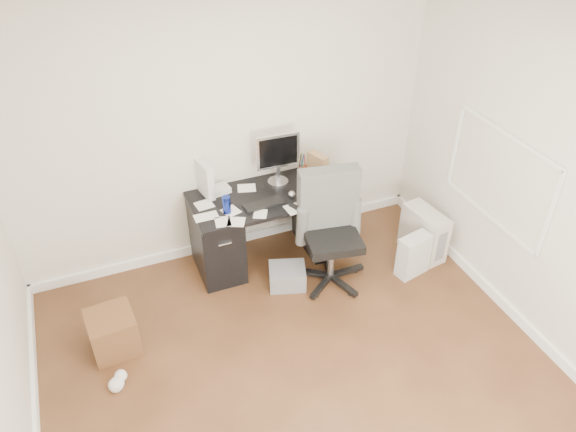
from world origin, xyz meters
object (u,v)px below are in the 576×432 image
desk (271,224)px  pc_tower (424,233)px  keyboard (264,204)px  office_chair (333,233)px  lcd_monitor (278,159)px  wicker_basket (113,333)px

desk → pc_tower: size_ratio=3.02×
desk → keyboard: 0.41m
desk → keyboard: (-0.12, -0.14, 0.36)m
keyboard → pc_tower: size_ratio=0.75×
desk → office_chair: office_chair is taller
lcd_monitor → pc_tower: lcd_monitor is taller
wicker_basket → desk: bearing=21.4°
lcd_monitor → desk: bearing=-128.1°
lcd_monitor → wicker_basket: lcd_monitor is taller
office_chair → pc_tower: 1.09m
keyboard → wicker_basket: (-1.52, -0.50, -0.58)m
office_chair → pc_tower: bearing=10.6°
desk → wicker_basket: bearing=-158.6°
office_chair → pc_tower: size_ratio=2.27×
keyboard → office_chair: 0.68m
keyboard → office_chair: (0.51, -0.40, -0.20)m
office_chair → wicker_basket: 2.07m
pc_tower → wicker_basket: pc_tower is taller
lcd_monitor → keyboard: 0.48m
lcd_monitor → wicker_basket: 2.12m
lcd_monitor → wicker_basket: size_ratio=1.43×
lcd_monitor → office_chair: lcd_monitor is taller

